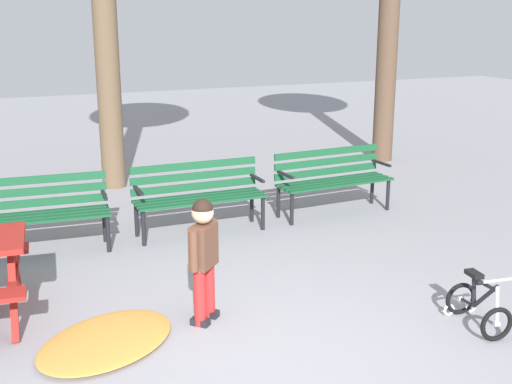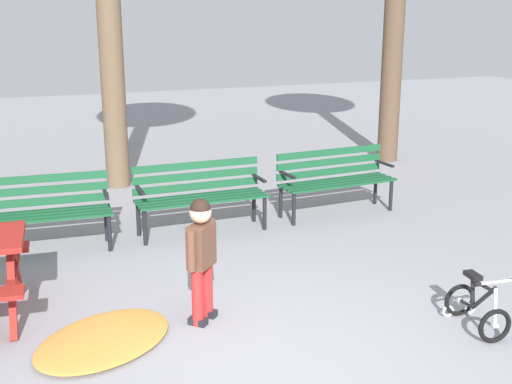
{
  "view_description": "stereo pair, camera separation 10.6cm",
  "coord_description": "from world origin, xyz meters",
  "px_view_note": "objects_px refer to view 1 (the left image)",
  "views": [
    {
      "loc": [
        -1.83,
        -4.06,
        2.62
      ],
      "look_at": [
        0.72,
        1.87,
        0.85
      ],
      "focal_mm": 46.22,
      "sensor_mm": 36.0,
      "label": 1
    },
    {
      "loc": [
        -1.73,
        -4.1,
        2.62
      ],
      "look_at": [
        0.72,
        1.87,
        0.85
      ],
      "focal_mm": 46.22,
      "sensor_mm": 36.0,
      "label": 2
    }
  ],
  "objects_px": {
    "park_bench_right": "(198,191)",
    "child_standing": "(204,250)",
    "park_bench_far_right": "(332,176)",
    "park_bench_left": "(35,209)",
    "kids_bicycle": "(478,305)"
  },
  "relations": [
    {
      "from": "park_bench_right",
      "to": "child_standing",
      "type": "distance_m",
      "value": 2.46
    },
    {
      "from": "park_bench_right",
      "to": "park_bench_far_right",
      "type": "xyz_separation_m",
      "value": [
        1.89,
        0.06,
        0.0
      ]
    },
    {
      "from": "park_bench_left",
      "to": "kids_bicycle",
      "type": "relative_size",
      "value": 2.75
    },
    {
      "from": "child_standing",
      "to": "park_bench_left",
      "type": "bearing_deg",
      "value": 116.12
    },
    {
      "from": "park_bench_far_right",
      "to": "child_standing",
      "type": "bearing_deg",
      "value": -137.47
    },
    {
      "from": "park_bench_far_right",
      "to": "kids_bicycle",
      "type": "relative_size",
      "value": 2.74
    },
    {
      "from": "park_bench_right",
      "to": "child_standing",
      "type": "xyz_separation_m",
      "value": [
        -0.73,
        -2.35,
        0.15
      ]
    },
    {
      "from": "park_bench_left",
      "to": "kids_bicycle",
      "type": "bearing_deg",
      "value": -46.09
    },
    {
      "from": "child_standing",
      "to": "kids_bicycle",
      "type": "xyz_separation_m",
      "value": [
        2.11,
        -1.03,
        -0.46
      ]
    },
    {
      "from": "park_bench_left",
      "to": "park_bench_right",
      "type": "relative_size",
      "value": 1.02
    },
    {
      "from": "park_bench_right",
      "to": "park_bench_far_right",
      "type": "relative_size",
      "value": 0.99
    },
    {
      "from": "park_bench_right",
      "to": "child_standing",
      "type": "relative_size",
      "value": 1.44
    },
    {
      "from": "park_bench_left",
      "to": "park_bench_right",
      "type": "bearing_deg",
      "value": -0.76
    },
    {
      "from": "kids_bicycle",
      "to": "child_standing",
      "type": "bearing_deg",
      "value": 154.0
    },
    {
      "from": "park_bench_right",
      "to": "park_bench_left",
      "type": "bearing_deg",
      "value": 179.24
    }
  ]
}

